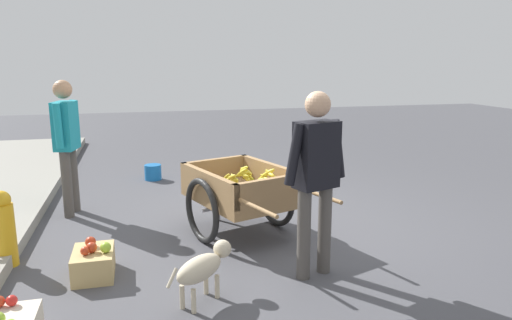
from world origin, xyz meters
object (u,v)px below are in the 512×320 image
Objects in this scene: fruit_cart at (241,192)px; vendor_person at (316,169)px; apple_crate at (94,262)px; plastic_bucket at (153,172)px; dog at (203,267)px; fire_hydrant at (4,229)px; bystander_person at (66,136)px.

vendor_person is (-1.09, -0.37, 0.46)m from fruit_cart.
fruit_cart reaches higher than apple_crate.
plastic_bucket is at bearing 17.63° from fruit_cart.
dog is 0.79× the size of fire_hydrant.
plastic_bucket is at bearing -10.73° from apple_crate.
plastic_bucket is at bearing 18.00° from vendor_person.
fire_hydrant is 0.44× the size of bystander_person.
vendor_person is 3.84m from plastic_bucket.
dog is at bearing -127.71° from apple_crate.
vendor_person is 2.26× the size of fire_hydrant.
apple_crate is (-0.67, 1.39, -0.31)m from fruit_cart.
dog reaches higher than apple_crate.
fire_hydrant is 1.51m from bystander_person.
apple_crate is at bearing 115.71° from fruit_cart.
plastic_bucket is 1.88m from bystander_person.
fruit_cart is 7.36× the size of plastic_bucket.
fruit_cart is 1.19× the size of vendor_person.
fruit_cart is 1.24m from vendor_person.
bystander_person is (1.08, 1.76, 0.48)m from fruit_cart.
fire_hydrant reaches higher than dog.
fire_hydrant is 2.73× the size of plastic_bucket.
fruit_cart is 2.70× the size of fire_hydrant.
plastic_bucket is (3.57, 1.16, -0.78)m from vendor_person.
fire_hydrant is 3.07m from plastic_bucket.
fire_hydrant is (1.03, 1.56, 0.06)m from dog.
bystander_person reaches higher than fruit_cart.
fruit_cart is 3.42× the size of dog.
dog is at bearing -153.54° from bystander_person.
plastic_bucket is at bearing -34.55° from bystander_person.
plastic_bucket is 0.16× the size of bystander_person.
bystander_person is (2.38, 1.19, 0.64)m from dog.
dog is at bearing -176.70° from plastic_bucket.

